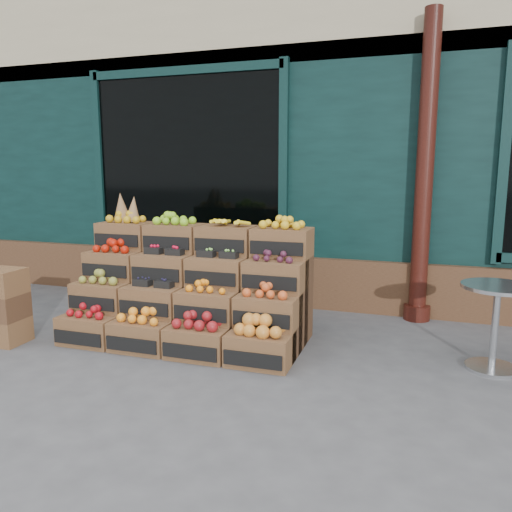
% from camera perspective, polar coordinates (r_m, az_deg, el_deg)
% --- Properties ---
extents(ground, '(60.00, 60.00, 0.00)m').
position_cam_1_polar(ground, '(4.04, -0.48, -13.80)').
color(ground, '#4A4A4D').
rests_on(ground, ground).
extents(shop_facade, '(12.00, 6.24, 4.80)m').
position_cam_1_polar(shop_facade, '(8.72, 10.90, 14.84)').
color(shop_facade, black).
rests_on(shop_facade, ground).
extents(crate_display, '(2.22, 1.09, 1.39)m').
position_cam_1_polar(crate_display, '(4.87, -7.45, -4.37)').
color(crate_display, brown).
rests_on(crate_display, ground).
extents(bistro_table, '(0.57, 0.57, 0.71)m').
position_cam_1_polar(bistro_table, '(4.49, 25.71, -6.33)').
color(bistro_table, '#B5B7BD').
rests_on(bistro_table, ground).
extents(shopkeeper, '(0.87, 0.64, 2.17)m').
position_cam_1_polar(shopkeeper, '(6.92, -9.35, 5.34)').
color(shopkeeper, '#17521D').
rests_on(shopkeeper, ground).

